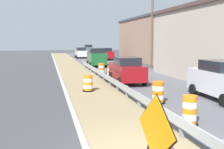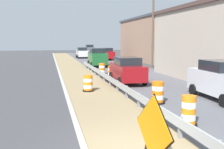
% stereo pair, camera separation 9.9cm
% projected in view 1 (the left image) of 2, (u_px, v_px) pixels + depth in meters
% --- Properties ---
extents(ground_plane, '(160.00, 160.00, 0.00)m').
position_uv_depth(ground_plane, '(131.00, 149.00, 7.77)').
color(ground_plane, '#3D3D3F').
extents(median_dirt_strip, '(3.26, 120.00, 0.01)m').
position_uv_depth(median_dirt_strip, '(145.00, 148.00, 7.87)').
color(median_dirt_strip, '#8E7A56').
rests_on(median_dirt_strip, ground).
extents(guardrail_median, '(0.18, 43.21, 0.71)m').
position_uv_depth(guardrail_median, '(155.00, 107.00, 10.62)').
color(guardrail_median, '#999EA3').
rests_on(guardrail_median, ground).
extents(warning_sign_diamond, '(0.26, 1.68, 1.99)m').
position_uv_depth(warning_sign_diamond, '(156.00, 132.00, 6.19)').
color(warning_sign_diamond, black).
rests_on(warning_sign_diamond, ground).
extents(traffic_barrel_nearest, '(0.67, 0.67, 1.14)m').
position_uv_depth(traffic_barrel_nearest, '(189.00, 112.00, 9.93)').
color(traffic_barrel_nearest, orange).
rests_on(traffic_barrel_nearest, ground).
extents(traffic_barrel_close, '(0.74, 0.74, 1.12)m').
position_uv_depth(traffic_barrel_close, '(158.00, 93.00, 13.42)').
color(traffic_barrel_close, orange).
rests_on(traffic_barrel_close, ground).
extents(traffic_barrel_mid, '(0.70, 0.70, 1.02)m').
position_uv_depth(traffic_barrel_mid, '(88.00, 84.00, 16.60)').
color(traffic_barrel_mid, orange).
rests_on(traffic_barrel_mid, ground).
extents(traffic_barrel_far, '(0.64, 0.64, 0.97)m').
position_uv_depth(traffic_barrel_far, '(110.00, 72.00, 23.04)').
color(traffic_barrel_far, orange).
rests_on(traffic_barrel_far, ground).
extents(traffic_barrel_farther, '(0.68, 0.68, 1.05)m').
position_uv_depth(traffic_barrel_farther, '(101.00, 69.00, 24.71)').
color(traffic_barrel_farther, orange).
rests_on(traffic_barrel_farther, ground).
extents(car_lead_near_lane, '(2.15, 4.38, 2.24)m').
position_uv_depth(car_lead_near_lane, '(97.00, 57.00, 32.31)').
color(car_lead_near_lane, '#195128').
rests_on(car_lead_near_lane, ground).
extents(car_trailing_near_lane, '(2.16, 4.49, 2.10)m').
position_uv_depth(car_trailing_near_lane, '(223.00, 80.00, 14.22)').
color(car_trailing_near_lane, silver).
rests_on(car_trailing_near_lane, ground).
extents(car_lead_far_lane, '(2.16, 4.85, 1.94)m').
position_uv_depth(car_lead_far_lane, '(126.00, 70.00, 19.96)').
color(car_lead_far_lane, maroon).
rests_on(car_lead_far_lane, ground).
extents(car_mid_far_lane, '(2.18, 4.68, 1.95)m').
position_uv_depth(car_mid_far_lane, '(106.00, 54.00, 43.62)').
color(car_mid_far_lane, maroon).
rests_on(car_mid_far_lane, ground).
extents(car_trailing_far_lane, '(1.98, 4.05, 1.92)m').
position_uv_depth(car_trailing_far_lane, '(81.00, 53.00, 47.67)').
color(car_trailing_far_lane, silver).
rests_on(car_trailing_far_lane, ground).
extents(car_distant_a, '(2.12, 4.58, 2.15)m').
position_uv_depth(car_distant_a, '(88.00, 49.00, 62.11)').
color(car_distant_a, '#4C5156').
rests_on(car_distant_a, ground).
extents(roadside_shop_far, '(7.99, 16.28, 6.67)m').
position_uv_depth(roadside_shop_far, '(156.00, 39.00, 42.26)').
color(roadside_shop_far, '#93705B').
rests_on(roadside_shop_far, ground).
extents(utility_pole_mid, '(0.24, 1.80, 8.72)m').
position_uv_depth(utility_pole_mid, '(152.00, 29.00, 30.85)').
color(utility_pole_mid, brown).
rests_on(utility_pole_mid, ground).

